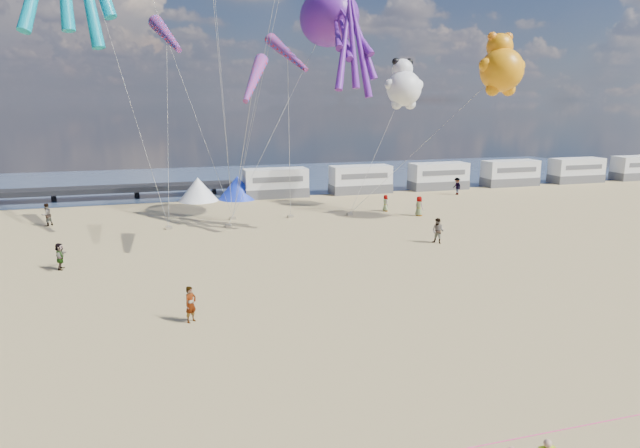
{
  "coord_description": "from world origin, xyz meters",
  "views": [
    {
      "loc": [
        -6.67,
        -18.0,
        9.99
      ],
      "look_at": [
        0.58,
        6.0,
        4.53
      ],
      "focal_mm": 32.0,
      "sensor_mm": 36.0,
      "label": 1
    }
  ],
  "objects": [
    {
      "name": "sandbag_a",
      "position": [
        -5.4,
        27.53,
        0.11
      ],
      "size": [
        0.5,
        0.35,
        0.22
      ],
      "primitive_type": "cube",
      "color": "gray",
      "rests_on": "ground"
    },
    {
      "name": "windsock_left",
      "position": [
        -4.85,
        25.81,
        14.5
      ],
      "size": [
        2.38,
        7.51,
        7.43
      ],
      "primitive_type": null,
      "rotation": [
        0.0,
        0.0,
        0.18
      ],
      "color": "red"
    },
    {
      "name": "beachgoer_2",
      "position": [
        25.04,
        35.91,
        0.92
      ],
      "size": [
        0.79,
        0.96,
        1.84
      ],
      "primitive_type": "imported",
      "rotation": [
        0.0,
        0.0,
        4.82
      ],
      "color": "#7F6659",
      "rests_on": "ground"
    },
    {
      "name": "motorhome_2",
      "position": [
        25.0,
        40.0,
        1.5
      ],
      "size": [
        6.6,
        2.5,
        3.0
      ],
      "primitive_type": "cube",
      "color": "silver",
      "rests_on": "ground"
    },
    {
      "name": "motorhome_1",
      "position": [
        15.5,
        40.0,
        1.5
      ],
      "size": [
        6.6,
        2.5,
        3.0
      ],
      "primitive_type": "cube",
      "color": "silver",
      "rests_on": "ground"
    },
    {
      "name": "beachgoer_1",
      "position": [
        -14.79,
        31.61,
        0.92
      ],
      "size": [
        1.05,
        1.05,
        1.84
      ],
      "primitive_type": "imported",
      "rotation": [
        0.0,
        0.0,
        3.93
      ],
      "color": "#7F6659",
      "rests_on": "ground"
    },
    {
      "name": "windsock_right",
      "position": [
        -0.04,
        18.13,
        11.25
      ],
      "size": [
        2.99,
        5.57,
        5.66
      ],
      "primitive_type": null,
      "rotation": [
        0.0,
        0.0,
        -0.39
      ],
      "color": "red"
    },
    {
      "name": "tent_white",
      "position": [
        -2.0,
        40.0,
        1.2
      ],
      "size": [
        4.0,
        4.0,
        2.4
      ],
      "primitive_type": "cone",
      "color": "white",
      "rests_on": "ground"
    },
    {
      "name": "sandbag_e",
      "position": [
        -0.01,
        29.87,
        0.11
      ],
      "size": [
        0.5,
        0.35,
        0.22
      ],
      "primitive_type": "cube",
      "color": "gray",
      "rests_on": "ground"
    },
    {
      "name": "windsock_mid",
      "position": [
        3.91,
        25.48,
        13.39
      ],
      "size": [
        2.54,
        6.14,
        6.09
      ],
      "primitive_type": null,
      "rotation": [
        0.0,
        0.0,
        0.26
      ],
      "color": "red"
    },
    {
      "name": "sandbag_c",
      "position": [
        10.15,
        28.56,
        0.11
      ],
      "size": [
        0.5,
        0.35,
        0.22
      ],
      "primitive_type": "cube",
      "color": "gray",
      "rests_on": "ground"
    },
    {
      "name": "kite_teddy_orange",
      "position": [
        20.46,
        22.26,
        12.3
      ],
      "size": [
        4.97,
        4.8,
        5.82
      ],
      "primitive_type": null,
      "rotation": [
        0.0,
        0.0,
        -0.26
      ],
      "color": "orange"
    },
    {
      "name": "motorhome_0",
      "position": [
        6.0,
        40.0,
        1.5
      ],
      "size": [
        6.6,
        2.5,
        3.0
      ],
      "primitive_type": "cube",
      "color": "silver",
      "rests_on": "ground"
    },
    {
      "name": "beachgoer_7",
      "position": [
        12.73,
        17.24,
        0.91
      ],
      "size": [
        1.0,
        1.06,
        1.82
      ],
      "primitive_type": "imported",
      "rotation": [
        0.0,
        0.0,
        5.37
      ],
      "color": "#7F6659",
      "rests_on": "ground"
    },
    {
      "name": "kite_octopus_purple",
      "position": [
        7.76,
        27.33,
        16.38
      ],
      "size": [
        5.37,
        10.03,
        10.93
      ],
      "primitive_type": null,
      "rotation": [
        0.0,
        0.0,
        0.14
      ],
      "color": "#601D93"
    },
    {
      "name": "beachgoer_6",
      "position": [
        13.95,
        29.47,
        0.76
      ],
      "size": [
        0.4,
        0.57,
        1.51
      ],
      "primitive_type": "imported",
      "rotation": [
        0.0,
        0.0,
        1.63
      ],
      "color": "#7F6659",
      "rests_on": "ground"
    },
    {
      "name": "ground",
      "position": [
        0.0,
        0.0,
        0.0
      ],
      "size": [
        120.0,
        120.0,
        0.0
      ],
      "primitive_type": "plane",
      "color": "tan",
      "rests_on": "ground"
    },
    {
      "name": "motorhome_4",
      "position": [
        44.0,
        40.0,
        1.5
      ],
      "size": [
        6.6,
        2.5,
        3.0
      ],
      "primitive_type": "cube",
      "color": "silver",
      "rests_on": "ground"
    },
    {
      "name": "sandbag_b",
      "position": [
        -0.78,
        27.0,
        0.11
      ],
      "size": [
        0.5,
        0.35,
        0.22
      ],
      "primitive_type": "cube",
      "color": "gray",
      "rests_on": "ground"
    },
    {
      "name": "standing_person",
      "position": [
        -5.2,
        7.33,
        0.85
      ],
      "size": [
        0.74,
        0.71,
        1.7
      ],
      "primitive_type": "imported",
      "rotation": [
        0.0,
        0.0,
        0.68
      ],
      "color": "tan",
      "rests_on": "ground"
    },
    {
      "name": "water",
      "position": [
        0.0,
        55.0,
        0.02
      ],
      "size": [
        120.0,
        120.0,
        0.0
      ],
      "primitive_type": "plane",
      "color": "#324360",
      "rests_on": "ground"
    },
    {
      "name": "beachgoer_0",
      "position": [
        15.91,
        26.61,
        0.87
      ],
      "size": [
        0.6,
        0.73,
        1.74
      ],
      "primitive_type": "imported",
      "rotation": [
        0.0,
        0.0,
        1.9
      ],
      "color": "#7F6659",
      "rests_on": "ground"
    },
    {
      "name": "sandbag_d",
      "position": [
        4.9,
        29.1,
        0.11
      ],
      "size": [
        0.5,
        0.35,
        0.22
      ],
      "primitive_type": "cube",
      "color": "gray",
      "rests_on": "ground"
    },
    {
      "name": "motorhome_3",
      "position": [
        34.5,
        40.0,
        1.5
      ],
      "size": [
        6.6,
        2.5,
        3.0
      ],
      "primitive_type": "cube",
      "color": "silver",
      "rests_on": "ground"
    },
    {
      "name": "kite_panda",
      "position": [
        15.76,
        30.12,
        11.0
      ],
      "size": [
        4.86,
        4.73,
        5.37
      ],
      "primitive_type": null,
      "rotation": [
        0.0,
        0.0,
        -0.38
      ],
      "color": "white"
    },
    {
      "name": "beachgoer_4",
      "position": [
        -12.09,
        18.12,
        0.82
      ],
      "size": [
        0.47,
        0.98,
        1.63
      ],
      "primitive_type": "imported",
      "rotation": [
        0.0,
        0.0,
        1.5
      ],
      "color": "#7F6659",
      "rests_on": "ground"
    },
    {
      "name": "tent_blue",
      "position": [
        2.0,
        40.0,
        1.2
      ],
      "size": [
        4.0,
        4.0,
        2.4
      ],
      "primitive_type": "cone",
      "color": "#1933CC",
      "rests_on": "ground"
    },
    {
      "name": "motorhome_5",
      "position": [
        53.5,
        40.0,
        1.5
      ],
      "size": [
        6.6,
        2.5,
        3.0
      ],
      "primitive_type": "cube",
      "color": "silver",
      "rests_on": "ground"
    }
  ]
}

